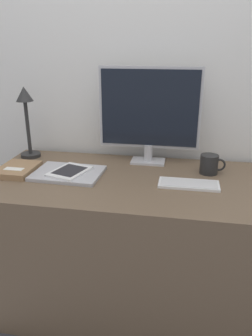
% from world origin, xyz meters
% --- Properties ---
extents(ground_plane, '(10.00, 10.00, 0.00)m').
position_xyz_m(ground_plane, '(0.00, 0.00, 0.00)').
color(ground_plane, '#38383D').
extents(wall_back, '(3.60, 0.05, 2.40)m').
position_xyz_m(wall_back, '(0.00, 0.58, 1.20)').
color(wall_back, silver).
rests_on(wall_back, ground_plane).
extents(desk, '(1.48, 0.68, 0.71)m').
position_xyz_m(desk, '(0.00, 0.18, 0.36)').
color(desk, brown).
rests_on(desk, ground_plane).
extents(monitor, '(0.52, 0.11, 0.50)m').
position_xyz_m(monitor, '(0.01, 0.43, 0.98)').
color(monitor, '#B7B7BC').
rests_on(monitor, desk).
extents(keyboard, '(0.27, 0.11, 0.01)m').
position_xyz_m(keyboard, '(0.23, 0.15, 0.72)').
color(keyboard, silver).
rests_on(keyboard, desk).
extents(laptop, '(0.33, 0.25, 0.02)m').
position_xyz_m(laptop, '(-0.35, 0.17, 0.72)').
color(laptop, '#A3A3A8').
rests_on(laptop, desk).
extents(ereader, '(0.20, 0.23, 0.01)m').
position_xyz_m(ereader, '(-0.34, 0.17, 0.73)').
color(ereader, white).
rests_on(ereader, laptop).
extents(desk_lamp, '(0.11, 0.11, 0.39)m').
position_xyz_m(desk_lamp, '(-0.65, 0.40, 0.96)').
color(desk_lamp, '#282828').
rests_on(desk_lamp, desk).
extents(notebook, '(0.17, 0.22, 0.03)m').
position_xyz_m(notebook, '(-0.61, 0.16, 0.73)').
color(notebook, '#93704C').
rests_on(notebook, desk).
extents(coffee_mug, '(0.12, 0.09, 0.09)m').
position_xyz_m(coffee_mug, '(0.33, 0.32, 0.76)').
color(coffee_mug, black).
rests_on(coffee_mug, desk).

